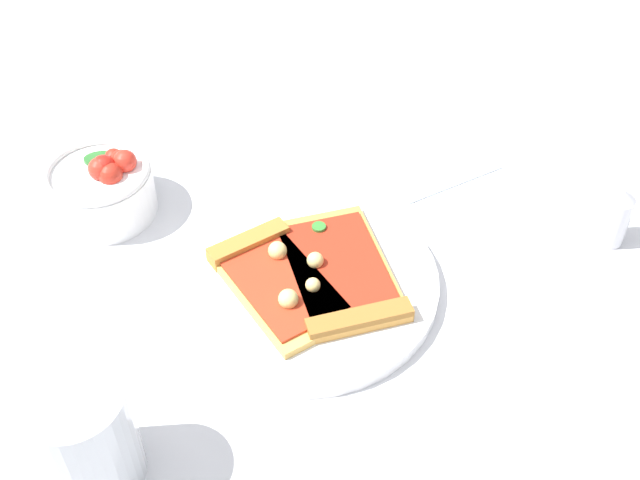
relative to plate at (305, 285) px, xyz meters
name	(u,v)px	position (x,y,z in m)	size (l,w,h in m)	color
ground_plane	(315,281)	(0.00, -0.01, -0.01)	(2.40, 2.40, 0.00)	silver
plate	(305,285)	(0.00, 0.00, 0.00)	(0.27, 0.27, 0.01)	white
pizza_slice_near	(277,278)	(0.01, 0.02, 0.01)	(0.15, 0.09, 0.03)	#E5B256
pizza_slice_far	(340,276)	(-0.02, -0.03, 0.01)	(0.18, 0.14, 0.02)	gold
salad_bowl	(102,187)	(0.22, 0.11, 0.03)	(0.11, 0.11, 0.07)	white
soda_glass	(86,440)	(-0.07, 0.25, 0.04)	(0.08, 0.08, 0.10)	silver
paper_napkin	(429,156)	(0.09, -0.23, -0.01)	(0.11, 0.13, 0.00)	white
pepper_shaker	(615,215)	(-0.12, -0.30, 0.03)	(0.03, 0.03, 0.07)	silver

